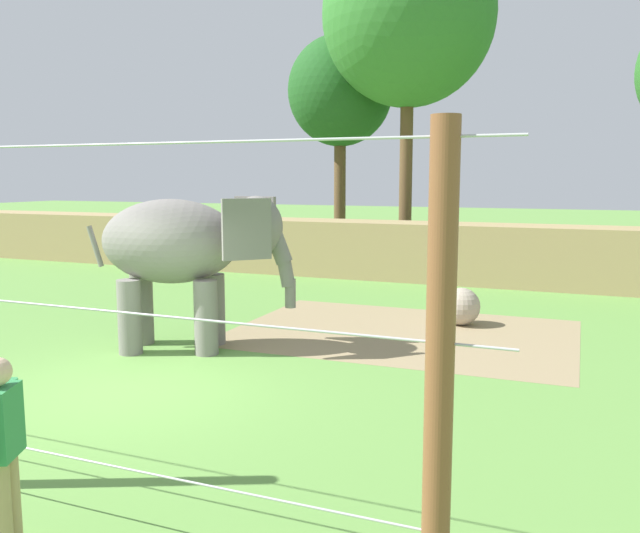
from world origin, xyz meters
name	(u,v)px	position (x,y,z in m)	size (l,w,h in m)	color
ground_plane	(130,389)	(0.00, 0.00, 0.00)	(120.00, 120.00, 0.00)	#609342
dirt_patch	(402,332)	(2.72, 4.87, 0.00)	(6.52, 4.77, 0.01)	#937F5B
embankment_wall	(376,249)	(0.00, 11.70, 0.85)	(36.00, 1.80, 1.70)	tan
elephant	(187,248)	(-0.47, 2.24, 1.80)	(3.48, 2.20, 2.71)	gray
enrichment_ball	(461,306)	(3.66, 6.00, 0.39)	(0.78, 0.78, 0.78)	tan
zookeeper	(2,451)	(1.90, -3.86, 0.93)	(0.37, 0.56, 1.67)	tan
tree_far_left	(340,92)	(-2.78, 15.95, 6.17)	(3.89, 3.89, 8.26)	brown
tree_left_of_centre	(409,16)	(0.10, 14.72, 8.37)	(5.76, 5.76, 11.42)	brown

